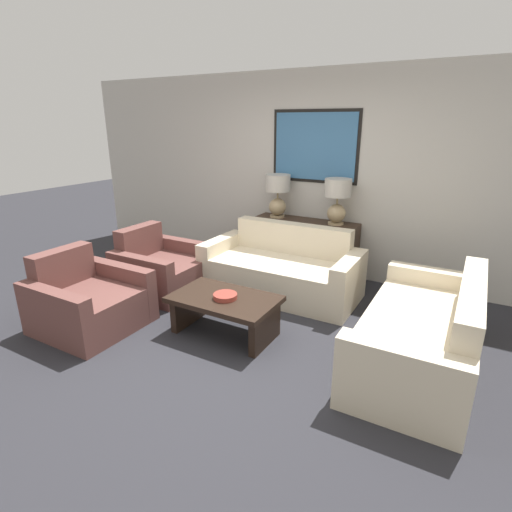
{
  "coord_description": "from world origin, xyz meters",
  "views": [
    {
      "loc": [
        1.96,
        -2.78,
        2.0
      ],
      "look_at": [
        -0.01,
        0.72,
        0.65
      ],
      "focal_mm": 28.0,
      "sensor_mm": 36.0,
      "label": 1
    }
  ],
  "objects_px": {
    "table_lamp_right": "(337,197)",
    "table_lamp_left": "(278,192)",
    "console_table": "(304,248)",
    "coffee_table": "(225,307)",
    "armchair_near_back_wall": "(162,269)",
    "decorative_bowl": "(225,296)",
    "couch_by_side": "(423,335)",
    "couch_by_back_wall": "(282,271)",
    "armchair_near_camera": "(88,302)"
  },
  "relations": [
    {
      "from": "table_lamp_left",
      "to": "armchair_near_camera",
      "type": "height_order",
      "value": "table_lamp_left"
    },
    {
      "from": "table_lamp_right",
      "to": "couch_by_back_wall",
      "type": "height_order",
      "value": "table_lamp_right"
    },
    {
      "from": "console_table",
      "to": "couch_by_side",
      "type": "relative_size",
      "value": 0.75
    },
    {
      "from": "armchair_near_back_wall",
      "to": "armchair_near_camera",
      "type": "bearing_deg",
      "value": -90.0
    },
    {
      "from": "armchair_near_back_wall",
      "to": "couch_by_side",
      "type": "bearing_deg",
      "value": -2.88
    },
    {
      "from": "table_lamp_right",
      "to": "couch_by_side",
      "type": "relative_size",
      "value": 0.31
    },
    {
      "from": "table_lamp_left",
      "to": "decorative_bowl",
      "type": "distance_m",
      "value": 2.08
    },
    {
      "from": "couch_by_side",
      "to": "armchair_near_camera",
      "type": "xyz_separation_m",
      "value": [
        -3.07,
        -0.93,
        -0.02
      ]
    },
    {
      "from": "table_lamp_left",
      "to": "table_lamp_right",
      "type": "xyz_separation_m",
      "value": [
        0.83,
        0.0,
        0.0
      ]
    },
    {
      "from": "table_lamp_right",
      "to": "decorative_bowl",
      "type": "bearing_deg",
      "value": -102.55
    },
    {
      "from": "console_table",
      "to": "decorative_bowl",
      "type": "height_order",
      "value": "console_table"
    },
    {
      "from": "table_lamp_right",
      "to": "decorative_bowl",
      "type": "xyz_separation_m",
      "value": [
        -0.43,
        -1.92,
        -0.69
      ]
    },
    {
      "from": "console_table",
      "to": "couch_by_back_wall",
      "type": "xyz_separation_m",
      "value": [
        0.0,
        -0.7,
        -0.1
      ]
    },
    {
      "from": "table_lamp_right",
      "to": "table_lamp_left",
      "type": "bearing_deg",
      "value": 180.0
    },
    {
      "from": "coffee_table",
      "to": "armchair_near_back_wall",
      "type": "relative_size",
      "value": 1.1
    },
    {
      "from": "decorative_bowl",
      "to": "armchair_near_back_wall",
      "type": "height_order",
      "value": "armchair_near_back_wall"
    },
    {
      "from": "couch_by_side",
      "to": "decorative_bowl",
      "type": "relative_size",
      "value": 8.09
    },
    {
      "from": "couch_by_side",
      "to": "coffee_table",
      "type": "xyz_separation_m",
      "value": [
        -1.76,
        -0.39,
        0.01
      ]
    },
    {
      "from": "table_lamp_left",
      "to": "couch_by_side",
      "type": "relative_size",
      "value": 0.31
    },
    {
      "from": "table_lamp_left",
      "to": "decorative_bowl",
      "type": "xyz_separation_m",
      "value": [
        0.41,
        -1.92,
        -0.69
      ]
    },
    {
      "from": "couch_by_back_wall",
      "to": "coffee_table",
      "type": "distance_m",
      "value": 1.19
    },
    {
      "from": "table_lamp_left",
      "to": "couch_by_side",
      "type": "xyz_separation_m",
      "value": [
        2.14,
        -1.5,
        -0.83
      ]
    },
    {
      "from": "table_lamp_right",
      "to": "decorative_bowl",
      "type": "relative_size",
      "value": 2.5
    },
    {
      "from": "table_lamp_left",
      "to": "table_lamp_right",
      "type": "relative_size",
      "value": 1.0
    },
    {
      "from": "table_lamp_left",
      "to": "console_table",
      "type": "bearing_deg",
      "value": 0.0
    },
    {
      "from": "table_lamp_left",
      "to": "table_lamp_right",
      "type": "height_order",
      "value": "same"
    },
    {
      "from": "console_table",
      "to": "couch_by_back_wall",
      "type": "distance_m",
      "value": 0.71
    },
    {
      "from": "couch_by_side",
      "to": "armchair_near_back_wall",
      "type": "bearing_deg",
      "value": 177.12
    },
    {
      "from": "coffee_table",
      "to": "armchair_near_back_wall",
      "type": "distance_m",
      "value": 1.41
    },
    {
      "from": "couch_by_back_wall",
      "to": "decorative_bowl",
      "type": "relative_size",
      "value": 8.09
    },
    {
      "from": "table_lamp_left",
      "to": "couch_by_back_wall",
      "type": "bearing_deg",
      "value": -59.18
    },
    {
      "from": "armchair_near_back_wall",
      "to": "armchair_near_camera",
      "type": "xyz_separation_m",
      "value": [
        0.0,
        -1.09,
        0.0
      ]
    },
    {
      "from": "table_lamp_right",
      "to": "console_table",
      "type": "bearing_deg",
      "value": 180.0
    },
    {
      "from": "console_table",
      "to": "coffee_table",
      "type": "xyz_separation_m",
      "value": [
        -0.04,
        -1.89,
        -0.1
      ]
    },
    {
      "from": "table_lamp_right",
      "to": "armchair_near_camera",
      "type": "distance_m",
      "value": 3.12
    },
    {
      "from": "couch_by_side",
      "to": "coffee_table",
      "type": "distance_m",
      "value": 1.81
    },
    {
      "from": "coffee_table",
      "to": "armchair_near_back_wall",
      "type": "height_order",
      "value": "armchair_near_back_wall"
    },
    {
      "from": "table_lamp_right",
      "to": "armchair_near_back_wall",
      "type": "relative_size",
      "value": 0.62
    },
    {
      "from": "table_lamp_right",
      "to": "couch_by_side",
      "type": "height_order",
      "value": "table_lamp_right"
    },
    {
      "from": "table_lamp_left",
      "to": "armchair_near_camera",
      "type": "distance_m",
      "value": 2.74
    },
    {
      "from": "decorative_bowl",
      "to": "armchair_near_back_wall",
      "type": "relative_size",
      "value": 0.25
    },
    {
      "from": "console_table",
      "to": "couch_by_back_wall",
      "type": "bearing_deg",
      "value": -90.0
    },
    {
      "from": "decorative_bowl",
      "to": "armchair_near_camera",
      "type": "height_order",
      "value": "armchair_near_camera"
    },
    {
      "from": "decorative_bowl",
      "to": "armchair_near_camera",
      "type": "xyz_separation_m",
      "value": [
        -1.33,
        -0.52,
        -0.16
      ]
    },
    {
      "from": "couch_by_back_wall",
      "to": "decorative_bowl",
      "type": "xyz_separation_m",
      "value": [
        -0.01,
        -1.22,
        0.14
      ]
    },
    {
      "from": "couch_by_side",
      "to": "coffee_table",
      "type": "bearing_deg",
      "value": -167.55
    },
    {
      "from": "armchair_near_camera",
      "to": "table_lamp_left",
      "type": "bearing_deg",
      "value": 69.17
    },
    {
      "from": "console_table",
      "to": "armchair_near_back_wall",
      "type": "height_order",
      "value": "armchair_near_back_wall"
    },
    {
      "from": "table_lamp_left",
      "to": "couch_by_back_wall",
      "type": "xyz_separation_m",
      "value": [
        0.42,
        -0.7,
        -0.83
      ]
    },
    {
      "from": "decorative_bowl",
      "to": "armchair_near_back_wall",
      "type": "xyz_separation_m",
      "value": [
        -1.33,
        0.57,
        -0.16
      ]
    }
  ]
}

